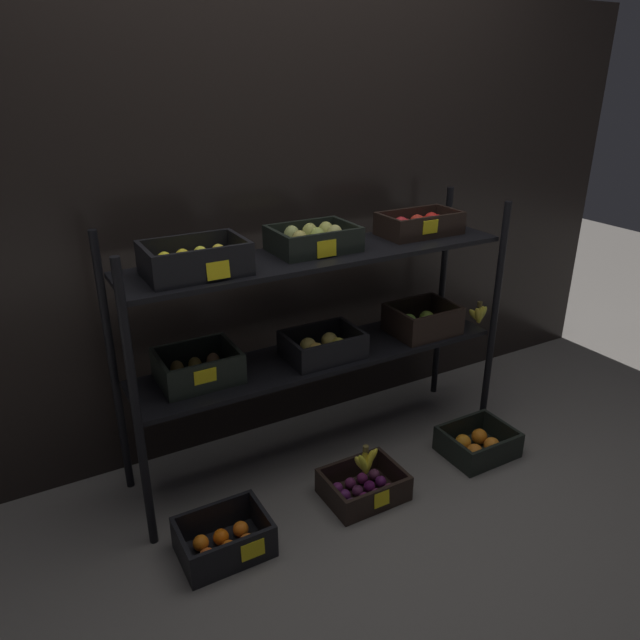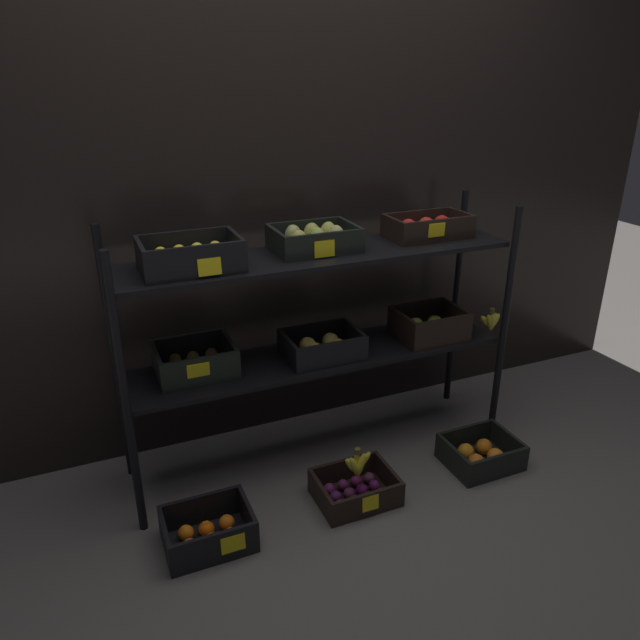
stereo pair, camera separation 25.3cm
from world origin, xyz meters
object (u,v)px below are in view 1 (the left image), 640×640
at_px(display_rack, 320,301).
at_px(crate_ground_orange, 477,444).
at_px(crate_ground_plum, 363,488).
at_px(crate_ground_tangerine, 224,541).
at_px(banana_bunch_loose, 365,462).

distance_m(display_rack, crate_ground_orange, 1.02).
bearing_deg(crate_ground_plum, crate_ground_tangerine, -178.82).
bearing_deg(display_rack, crate_ground_tangerine, -148.65).
relative_size(crate_ground_tangerine, banana_bunch_loose, 2.34).
xyz_separation_m(crate_ground_tangerine, banana_bunch_loose, (0.62, 0.01, 0.12)).
distance_m(display_rack, crate_ground_plum, 0.80).
relative_size(display_rack, crate_ground_tangerine, 5.39).
relative_size(display_rack, crate_ground_plum, 5.43).
distance_m(crate_ground_plum, crate_ground_orange, 0.63).
height_order(display_rack, crate_ground_orange, display_rack).
height_order(display_rack, banana_bunch_loose, display_rack).
bearing_deg(banana_bunch_loose, display_rack, 91.15).
height_order(display_rack, crate_ground_plum, display_rack).
bearing_deg(crate_ground_orange, display_rack, 149.81).
bearing_deg(banana_bunch_loose, crate_ground_plum, 125.61).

